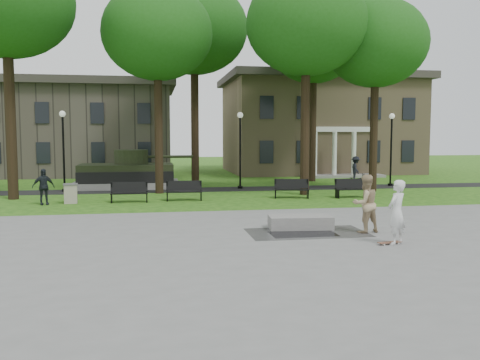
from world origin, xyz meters
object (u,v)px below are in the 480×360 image
at_px(concrete_block, 300,222).
at_px(friend_watching, 365,204).
at_px(cyclist, 356,175).
at_px(park_bench_0, 129,192).
at_px(trash_bin, 71,193).
at_px(skateboarder, 397,212).

relative_size(concrete_block, friend_watching, 1.12).
height_order(cyclist, park_bench_0, cyclist).
distance_m(friend_watching, cyclist, 14.86).
bearing_deg(trash_bin, skateboarder, -45.87).
distance_m(concrete_block, friend_watching, 2.35).
xyz_separation_m(park_bench_0, trash_bin, (-2.80, 0.09, -0.04)).
relative_size(friend_watching, trash_bin, 2.05).
height_order(cyclist, trash_bin, cyclist).
distance_m(skateboarder, trash_bin, 16.07).
bearing_deg(friend_watching, skateboarder, 82.96).
distance_m(cyclist, park_bench_0, 14.30).
xyz_separation_m(concrete_block, trash_bin, (-9.08, 8.51, 0.24)).
xyz_separation_m(cyclist, park_bench_0, (-13.61, -4.38, -0.30)).
height_order(park_bench_0, trash_bin, park_bench_0).
bearing_deg(cyclist, friend_watching, 166.75).
xyz_separation_m(concrete_block, skateboarder, (2.10, -3.02, 0.75)).
distance_m(concrete_block, trash_bin, 12.45).
bearing_deg(friend_watching, cyclist, -122.54).
distance_m(skateboarder, cyclist, 16.66).
bearing_deg(friend_watching, park_bench_0, -60.34).
height_order(concrete_block, trash_bin, trash_bin).
bearing_deg(skateboarder, cyclist, -143.29).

